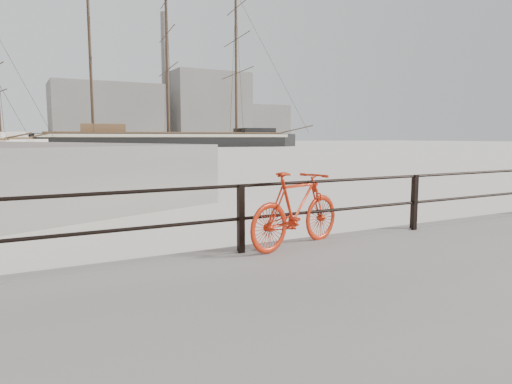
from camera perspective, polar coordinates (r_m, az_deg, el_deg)
name	(u,v)px	position (r m, az deg, el deg)	size (l,w,h in m)	color
ground	(406,247)	(8.98, 18.25, -6.50)	(400.00, 400.00, 0.00)	white
guardrail	(414,202)	(8.73, 19.17, -1.24)	(28.00, 0.10, 1.00)	black
bicycle	(297,209)	(6.96, 5.11, -2.17)	(1.94, 0.29, 1.17)	red
barque_black	(169,147)	(95.38, -10.80, 5.55)	(63.91, 20.92, 35.89)	black
industrial_west	(107,114)	(148.52, -18.17, 9.24)	(32.00, 18.00, 18.00)	gray
industrial_mid	(207,108)	(163.29, -6.16, 10.35)	(26.00, 20.00, 24.00)	gray
industrial_east	(258,124)	(177.42, 0.22, 8.49)	(20.00, 16.00, 14.00)	gray
smokestack	(166,79)	(164.53, -11.20, 13.73)	(2.80, 2.80, 44.00)	gray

